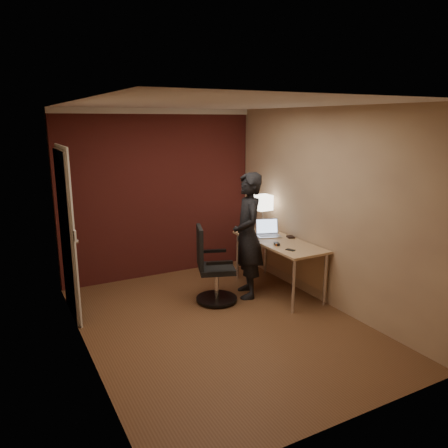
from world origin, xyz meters
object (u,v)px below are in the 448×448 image
(desk, at_px, (283,249))
(laptop, at_px, (268,231))
(person, at_px, (248,236))
(desk_lamp, at_px, (263,203))
(mouse, at_px, (277,244))
(wallet, at_px, (291,237))
(phone, at_px, (290,250))
(office_chair, at_px, (212,270))

(desk, relative_size, laptop, 3.81)
(person, bearing_deg, desk_lamp, 151.17)
(person, bearing_deg, mouse, 70.45)
(mouse, relative_size, wallet, 0.91)
(phone, bearing_deg, wallet, 30.61)
(person, bearing_deg, wallet, 107.11)
(mouse, height_order, phone, mouse)
(desk_lamp, bearing_deg, person, -137.95)
(desk_lamp, distance_m, phone, 1.13)
(wallet, bearing_deg, desk, -163.89)
(desk, distance_m, wallet, 0.22)
(desk, bearing_deg, mouse, -142.70)
(desk_lamp, height_order, person, person)
(person, bearing_deg, office_chair, -73.14)
(mouse, distance_m, wallet, 0.44)
(laptop, xyz_separation_m, person, (-0.47, -0.23, 0.05))
(laptop, distance_m, mouse, 0.50)
(wallet, bearing_deg, desk_lamp, 102.75)
(desk_lamp, relative_size, laptop, 1.36)
(mouse, relative_size, person, 0.06)
(phone, distance_m, wallet, 0.61)
(phone, relative_size, wallet, 1.05)
(laptop, height_order, office_chair, office_chair)
(laptop, xyz_separation_m, mouse, (-0.17, -0.47, -0.05))
(office_chair, bearing_deg, wallet, -2.11)
(phone, height_order, person, person)
(wallet, xyz_separation_m, person, (-0.69, 0.02, 0.10))
(desk, xyz_separation_m, mouse, (-0.22, -0.17, 0.14))
(laptop, relative_size, wallet, 3.58)
(mouse, xyz_separation_m, wallet, (0.38, 0.22, -0.01))
(desk, distance_m, desk_lamp, 0.80)
(mouse, height_order, wallet, mouse)
(laptop, distance_m, office_chair, 1.08)
(desk, distance_m, phone, 0.51)
(desk, height_order, laptop, laptop)
(desk_lamp, height_order, phone, desk_lamp)
(desk_lamp, distance_m, laptop, 0.46)
(desk, relative_size, person, 0.89)
(office_chair, bearing_deg, laptop, 11.69)
(mouse, height_order, person, person)
(desk, bearing_deg, office_chair, 175.02)
(desk_lamp, height_order, wallet, desk_lamp)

